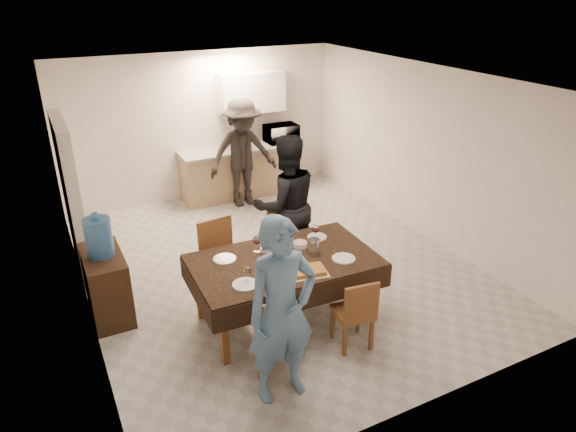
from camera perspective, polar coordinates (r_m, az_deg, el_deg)
name	(u,v)px	position (r m, az deg, el deg)	size (l,w,h in m)	color
floor	(276,265)	(7.30, -1.35, -5.45)	(5.00, 6.00, 0.02)	#BBBBB6
ceiling	(274,78)	(6.41, -1.59, 15.10)	(5.00, 6.00, 0.02)	white
wall_back	(202,126)	(9.42, -9.52, 9.80)	(5.00, 0.02, 2.60)	white
wall_front	(430,291)	(4.50, 15.51, -8.01)	(5.00, 0.02, 2.60)	white
wall_left	(72,215)	(6.18, -22.85, 0.13)	(0.02, 6.00, 2.60)	white
wall_right	(424,153)	(8.08, 14.84, 6.83)	(0.02, 6.00, 2.60)	white
stub_partition	(72,197)	(7.39, -22.90, 1.92)	(0.15, 1.40, 2.10)	silver
kitchen_base_cabinet	(242,173)	(9.58, -5.14, 4.83)	(2.20, 0.60, 0.86)	tan
kitchen_worktop	(241,149)	(9.43, -5.24, 7.43)	(2.24, 0.64, 0.05)	#9A9A96
upper_cabinet	(252,93)	(9.43, -4.07, 13.52)	(1.20, 0.34, 0.70)	white
dining_table	(284,262)	(5.82, -0.43, -5.15)	(2.11, 1.28, 0.81)	black
chair_near_left	(281,330)	(5.14, -0.73, -12.50)	(0.56, 0.59, 0.49)	brown
chair_near_right	(358,308)	(5.54, 7.74, -10.07)	(0.44, 0.44, 0.46)	brown
chair_far_left	(227,257)	(6.26, -6.82, -4.57)	(0.52, 0.53, 0.55)	brown
chair_far_right	(293,242)	(6.58, 0.53, -2.87)	(0.51, 0.51, 0.55)	brown
console	(107,285)	(6.45, -19.48, -7.25)	(0.44, 0.88, 0.81)	#331F11
water_jug	(99,237)	(6.16, -20.29, -2.23)	(0.30, 0.30, 0.45)	#3D75B6
wine_bottle	(278,246)	(5.74, -1.10, -3.36)	(0.08, 0.08, 0.31)	black
water_pitcher	(314,247)	(5.86, 2.86, -3.45)	(0.13, 0.13, 0.19)	white
savoury_tart	(308,271)	(5.54, 2.28, -6.09)	(0.40, 0.30, 0.05)	#BA8736
salad_bowl	(300,244)	(6.05, 1.35, -3.18)	(0.16, 0.16, 0.06)	white
mushroom_dish	(270,248)	(5.99, -2.06, -3.61)	(0.21, 0.21, 0.04)	white
wine_glass_a	(248,274)	(5.36, -4.52, -6.47)	(0.08, 0.08, 0.18)	white
wine_glass_b	(316,233)	(6.18, 3.09, -1.86)	(0.09, 0.09, 0.20)	white
wine_glass_c	(257,244)	(5.91, -3.47, -3.10)	(0.09, 0.09, 0.21)	white
plate_near_left	(245,284)	(5.35, -4.77, -7.59)	(0.27, 0.27, 0.02)	white
plate_near_right	(344,258)	(5.83, 6.20, -4.71)	(0.26, 0.26, 0.02)	white
plate_far_left	(225,259)	(5.83, -7.05, -4.75)	(0.26, 0.26, 0.01)	white
plate_far_right	(317,237)	(6.28, 3.24, -2.34)	(0.24, 0.24, 0.01)	white
microwave	(281,133)	(9.70, -0.74, 9.18)	(0.59, 0.40, 0.33)	white
person_near	(282,312)	(4.73, -0.69, -10.58)	(0.68, 0.45, 1.87)	#5983AA
person_far	(286,205)	(6.79, -0.26, 1.21)	(0.93, 0.73, 1.92)	black
person_kitchen	(243,153)	(8.96, -5.05, 6.93)	(1.23, 0.70, 1.90)	black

